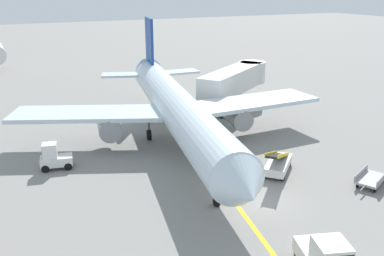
# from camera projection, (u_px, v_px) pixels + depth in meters

# --- Properties ---
(ground_plane) EXTENTS (300.00, 300.00, 0.00)m
(ground_plane) POSITION_uv_depth(u_px,v_px,m) (255.00, 199.00, 28.67)
(ground_plane) COLOR gray
(taxi_line_yellow) EXTENTS (16.26, 78.45, 0.01)m
(taxi_line_yellow) POSITION_uv_depth(u_px,v_px,m) (213.00, 172.00, 32.72)
(taxi_line_yellow) COLOR yellow
(taxi_line_yellow) RESTS_ON ground
(airliner) EXTENTS (28.04, 35.13, 10.10)m
(airliner) POSITION_uv_depth(u_px,v_px,m) (175.00, 107.00, 37.76)
(airliner) COLOR silver
(airliner) RESTS_ON ground
(jet_bridge) EXTENTS (11.96, 9.33, 4.85)m
(jet_bridge) POSITION_uv_depth(u_px,v_px,m) (237.00, 79.00, 48.15)
(jet_bridge) COLOR silver
(jet_bridge) RESTS_ON ground
(baggage_tug_near_wing) EXTENTS (2.61, 1.75, 2.10)m
(baggage_tug_near_wing) POSITION_uv_depth(u_px,v_px,m) (54.00, 158.00, 33.13)
(baggage_tug_near_wing) COLOR silver
(baggage_tug_near_wing) RESTS_ON ground
(belt_loader_forward_hold) EXTENTS (4.54, 4.28, 2.59)m
(belt_loader_forward_hold) POSITION_uv_depth(u_px,v_px,m) (278.00, 163.00, 32.47)
(belt_loader_forward_hold) COLOR silver
(belt_loader_forward_hold) RESTS_ON ground
(baggage_cart_loaded) EXTENTS (3.74, 2.60, 0.94)m
(baggage_cart_loaded) POSITION_uv_depth(u_px,v_px,m) (371.00, 179.00, 30.58)
(baggage_cart_loaded) COLOR #A5A5A8
(baggage_cart_loaded) RESTS_ON ground
(ground_crew_marshaller) EXTENTS (0.36, 0.24, 1.70)m
(ground_crew_marshaller) POSITION_uv_depth(u_px,v_px,m) (231.00, 146.00, 35.51)
(ground_crew_marshaller) COLOR #26262D
(ground_crew_marshaller) RESTS_ON ground
(ground_crew_wing_walker) EXTENTS (0.36, 0.24, 1.70)m
(ground_crew_wing_walker) POSITION_uv_depth(u_px,v_px,m) (198.00, 152.00, 34.31)
(ground_crew_wing_walker) COLOR #26262D
(ground_crew_wing_walker) RESTS_ON ground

